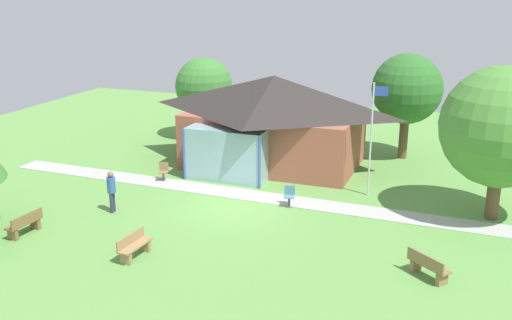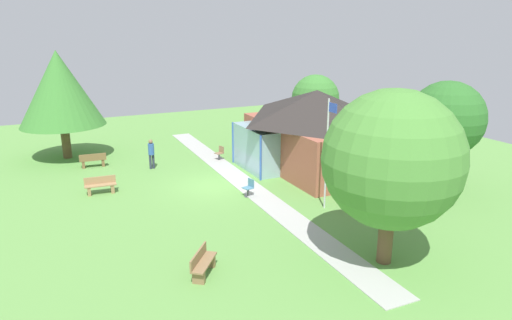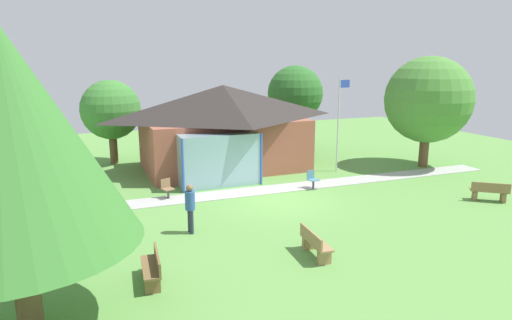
% 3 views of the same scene
% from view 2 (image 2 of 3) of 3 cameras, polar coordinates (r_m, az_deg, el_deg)
% --- Properties ---
extents(ground_plane, '(44.00, 44.00, 0.00)m').
position_cam_2_polar(ground_plane, '(23.81, -5.01, -3.28)').
color(ground_plane, '#609947').
extents(pavilion, '(9.40, 7.02, 4.56)m').
position_cam_2_polar(pavilion, '(26.34, 7.15, 3.95)').
color(pavilion, '#A35642').
rests_on(pavilion, ground_plane).
extents(footpath, '(24.70, 1.82, 0.03)m').
position_cam_2_polar(footpath, '(24.34, -1.70, -2.75)').
color(footpath, '#ADADA8').
rests_on(footpath, ground_plane).
extents(flagpole, '(0.64, 0.08, 5.00)m').
position_cam_2_polar(flagpole, '(20.29, 8.89, 1.35)').
color(flagpole, silver).
rests_on(flagpole, ground_plane).
extents(bench_front_left, '(0.56, 1.53, 0.84)m').
position_cam_2_polar(bench_front_left, '(28.48, -19.66, -0.07)').
color(bench_front_left, brown).
rests_on(bench_front_left, ground_plane).
extents(bench_lawn_far_right, '(1.45, 1.27, 0.84)m').
position_cam_2_polar(bench_lawn_far_right, '(15.60, -6.68, -12.71)').
color(bench_lawn_far_right, olive).
rests_on(bench_lawn_far_right, ground_plane).
extents(bench_front_center, '(0.55, 1.53, 0.84)m').
position_cam_2_polar(bench_front_center, '(23.86, -18.83, -3.06)').
color(bench_front_center, '#9E7A51').
rests_on(bench_front_center, ground_plane).
extents(patio_chair_west, '(0.56, 0.56, 0.86)m').
position_cam_2_polar(patio_chair_west, '(28.36, -4.54, 0.82)').
color(patio_chair_west, '#8C6B4C').
rests_on(patio_chair_west, ground_plane).
extents(patio_chair_lawn_spare, '(0.53, 0.53, 0.86)m').
position_cam_2_polar(patio_chair_lawn_spare, '(22.22, -0.89, -3.52)').
color(patio_chair_lawn_spare, teal).
rests_on(patio_chair_lawn_spare, ground_plane).
extents(visitor_strolling_lawn, '(0.34, 0.34, 1.74)m').
position_cam_2_polar(visitor_strolling_lawn, '(27.05, -12.93, 1.01)').
color(visitor_strolling_lawn, '#2D3347').
rests_on(visitor_strolling_lawn, ground_plane).
extents(tree_lawn_corner, '(5.06, 5.06, 6.64)m').
position_cam_2_polar(tree_lawn_corner, '(30.43, -23.29, 8.17)').
color(tree_lawn_corner, brown).
rests_on(tree_lawn_corner, ground_plane).
extents(tree_behind_pavilion_right, '(3.64, 3.64, 5.53)m').
position_cam_2_polar(tree_behind_pavilion_right, '(23.79, 22.64, 4.71)').
color(tree_behind_pavilion_right, brown).
rests_on(tree_behind_pavilion_right, ground_plane).
extents(tree_east_hedge, '(4.69, 4.69, 6.09)m').
position_cam_2_polar(tree_east_hedge, '(15.69, 16.63, 0.03)').
color(tree_east_hedge, brown).
rests_on(tree_east_hedge, ground_plane).
extents(tree_behind_pavilion_left, '(3.35, 3.35, 4.79)m').
position_cam_2_polar(tree_behind_pavilion_left, '(32.69, 7.41, 7.59)').
color(tree_behind_pavilion_left, brown).
rests_on(tree_behind_pavilion_left, ground_plane).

